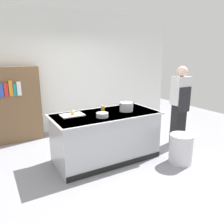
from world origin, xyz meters
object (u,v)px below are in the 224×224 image
object	(u,v)px
trash_bin	(181,149)
person_chef	(180,104)
mixing_bowl	(102,115)
bookshelf	(15,105)
juice_cup	(103,108)
onion	(73,112)
stock_pot	(126,107)
sauce_pan	(130,105)

from	to	relation	value
trash_bin	person_chef	distance (m)	1.15
mixing_bowl	person_chef	distance (m)	1.93
bookshelf	mixing_bowl	bearing A→B (deg)	-59.44
mixing_bowl	juice_cup	distance (m)	0.44
trash_bin	onion	bearing A→B (deg)	149.10
onion	mixing_bowl	xyz separation A→B (m)	(0.40, -0.36, -0.02)
person_chef	bookshelf	world-z (taller)	person_chef
juice_cup	stock_pot	bearing A→B (deg)	-31.71
onion	trash_bin	distance (m)	2.08
mixing_bowl	bookshelf	size ratio (longest dim) A/B	0.12
mixing_bowl	bookshelf	distance (m)	2.31
stock_pot	mixing_bowl	distance (m)	0.61
onion	person_chef	world-z (taller)	person_chef
onion	stock_pot	distance (m)	1.02
bookshelf	sauce_pan	bearing A→B (deg)	-38.27
sauce_pan	bookshelf	bearing A→B (deg)	141.73
stock_pot	person_chef	size ratio (longest dim) A/B	0.18
stock_pot	bookshelf	xyz separation A→B (m)	(-1.77, 1.84, -0.13)
onion	bookshelf	bearing A→B (deg)	115.39
onion	trash_bin	size ratio (longest dim) A/B	0.14
bookshelf	juice_cup	bearing A→B (deg)	-49.17
juice_cup	trash_bin	bearing A→B (deg)	-43.96
sauce_pan	person_chef	size ratio (longest dim) A/B	0.12
sauce_pan	stock_pot	bearing A→B (deg)	-135.79
juice_cup	person_chef	bearing A→B (deg)	-10.82
mixing_bowl	juice_cup	world-z (taller)	juice_cup
onion	bookshelf	size ratio (longest dim) A/B	0.05
onion	person_chef	distance (m)	2.35
bookshelf	stock_pot	bearing A→B (deg)	-46.15
sauce_pan	juice_cup	bearing A→B (deg)	-179.08
mixing_bowl	stock_pot	bearing A→B (deg)	13.93
trash_bin	person_chef	world-z (taller)	person_chef
onion	stock_pot	size ratio (longest dim) A/B	0.25
onion	bookshelf	world-z (taller)	bookshelf
juice_cup	person_chef	size ratio (longest dim) A/B	0.06
onion	sauce_pan	distance (m)	1.25
trash_bin	bookshelf	bearing A→B (deg)	132.98
onion	trash_bin	bearing A→B (deg)	-30.90
mixing_bowl	juice_cup	size ratio (longest dim) A/B	2.09
sauce_pan	person_chef	bearing A→B (deg)	-17.33
bookshelf	person_chef	bearing A→B (deg)	-31.89
onion	sauce_pan	world-z (taller)	sauce_pan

